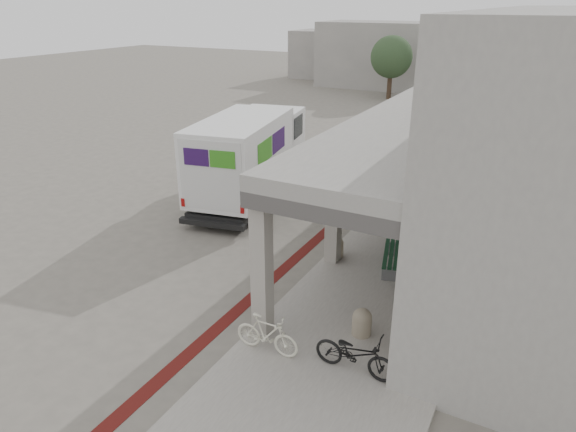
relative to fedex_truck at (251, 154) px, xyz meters
The scene contains 14 objects.
ground 5.44m from the fedex_truck, 54.62° to the right, with size 120.00×120.00×0.00m, color #635D55.
bike_lane_stripe 4.87m from the fedex_truck, 28.88° to the right, with size 0.35×40.00×0.01m, color #4E120F.
sidewalk 8.32m from the fedex_truck, 31.01° to the right, with size 4.40×28.00×0.12m, color gray.
transit_building 9.95m from the fedex_truck, ahead, with size 7.60×17.00×7.00m.
distant_backdrop 31.70m from the fedex_truck, 89.76° to the left, with size 28.00×10.00×6.50m.
tree_left 23.93m from the fedex_truck, 94.85° to the left, with size 3.20×3.20×4.80m.
tree_mid 26.32m from the fedex_truck, 79.08° to the left, with size 3.20×3.20×4.80m.
fedex_truck is the anchor object (origin of this frame).
bench 7.60m from the fedex_truck, 26.14° to the right, with size 0.87×1.94×0.44m.
bollard_near 9.89m from the fedex_truck, 43.41° to the right, with size 0.44×0.44×0.66m.
bollard_far 6.24m from the fedex_truck, 33.61° to the right, with size 0.40×0.40×0.60m.
utility_cabinet 9.06m from the fedex_truck, 28.45° to the right, with size 0.41×0.54×0.90m, color slate.
bicycle_black 11.02m from the fedex_truck, 47.13° to the right, with size 0.61×1.74×0.91m, color black.
bicycle_cream 10.04m from the fedex_truck, 56.29° to the right, with size 0.42×1.48×0.89m, color silver.
Camera 1 is at (7.26, -11.98, 7.18)m, focal length 32.00 mm.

